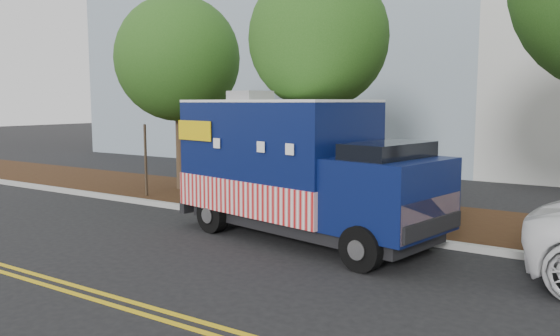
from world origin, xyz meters
The scene contains 9 objects.
ground centered at (0.00, 0.00, 0.00)m, with size 120.00×120.00×0.00m, color black.
curb centered at (0.00, 1.40, 0.07)m, with size 120.00×0.18×0.15m, color #9E9E99.
mulch_strip centered at (0.00, 3.50, 0.07)m, with size 120.00×4.00×0.15m, color black.
centerline_near centered at (0.00, -4.45, 0.01)m, with size 120.00×0.10×0.01m, color gold.
centerline_far centered at (0.00, -4.70, 0.01)m, with size 120.00×0.10×0.01m, color gold.
tree_a centered at (-5.64, 3.53, 4.50)m, with size 4.14×4.14×6.58m.
tree_b centered at (0.00, 2.95, 4.76)m, with size 3.76×3.76×6.66m.
sign_post centered at (-5.59, 1.93, 1.20)m, with size 0.06×0.06×2.40m, color #473828.
food_truck centered at (0.79, 0.46, 1.52)m, with size 6.69×3.51×3.36m.
Camera 1 is at (7.20, -10.03, 3.09)m, focal length 35.00 mm.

